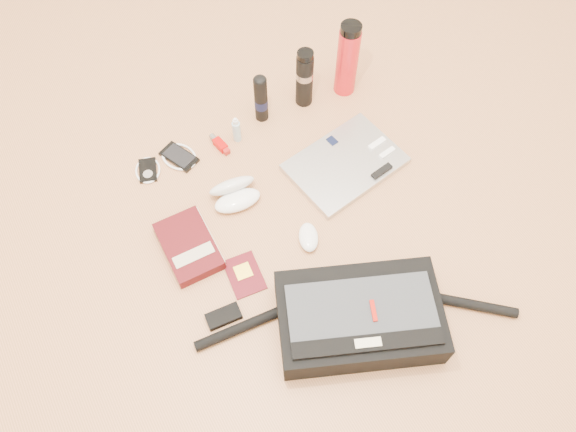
{
  "coord_description": "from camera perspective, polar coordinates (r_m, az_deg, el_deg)",
  "views": [
    {
      "loc": [
        -0.47,
        -0.66,
        1.51
      ],
      "look_at": [
        -0.05,
        0.07,
        0.06
      ],
      "focal_mm": 35.0,
      "sensor_mm": 36.0,
      "label": 1
    }
  ],
  "objects": [
    {
      "name": "sunglasses_case",
      "position": [
        1.76,
        -5.44,
        2.31
      ],
      "size": [
        0.16,
        0.14,
        0.09
      ],
      "rotation": [
        0.0,
        0.0,
        -0.12
      ],
      "color": "white",
      "rests_on": "ground"
    },
    {
      "name": "phone",
      "position": [
        1.89,
        -11.01,
        5.93
      ],
      "size": [
        0.13,
        0.14,
        0.01
      ],
      "rotation": [
        0.0,
        0.0,
        0.4
      ],
      "color": "black",
      "rests_on": "ground"
    },
    {
      "name": "passport",
      "position": [
        1.65,
        -4.45,
        -5.95
      ],
      "size": [
        0.11,
        0.14,
        0.01
      ],
      "rotation": [
        0.0,
        0.0,
        -0.12
      ],
      "color": "#4E0911",
      "rests_on": "ground"
    },
    {
      "name": "aerosol_can",
      "position": [
        1.9,
        -2.77,
        11.86
      ],
      "size": [
        0.06,
        0.06,
        0.19
      ],
      "rotation": [
        0.0,
        0.0,
        -0.41
      ],
      "color": "black",
      "rests_on": "ground"
    },
    {
      "name": "spray_bottle",
      "position": [
        1.88,
        -5.25,
        8.65
      ],
      "size": [
        0.03,
        0.03,
        0.1
      ],
      "rotation": [
        0.0,
        0.0,
        0.1
      ],
      "color": "#9EC2D0",
      "rests_on": "ground"
    },
    {
      "name": "ground",
      "position": [
        1.71,
        2.55,
        -2.1
      ],
      "size": [
        4.0,
        4.0,
        0.0
      ],
      "primitive_type": "plane",
      "color": "#BF7F4F",
      "rests_on": "ground"
    },
    {
      "name": "ipod",
      "position": [
        1.88,
        -14.05,
        4.53
      ],
      "size": [
        0.1,
        0.11,
        0.01
      ],
      "rotation": [
        0.0,
        0.0,
        -0.34
      ],
      "color": "black",
      "rests_on": "ground"
    },
    {
      "name": "messenger_bag",
      "position": [
        1.55,
        7.16,
        -10.18
      ],
      "size": [
        0.83,
        0.44,
        0.12
      ],
      "rotation": [
        0.0,
        0.0,
        -0.42
      ],
      "color": "black",
      "rests_on": "ground"
    },
    {
      "name": "mouse",
      "position": [
        1.69,
        2.09,
        -2.17
      ],
      "size": [
        0.09,
        0.11,
        0.03
      ],
      "rotation": [
        0.0,
        0.0,
        -0.43
      ],
      "color": "white",
      "rests_on": "ground"
    },
    {
      "name": "book",
      "position": [
        1.69,
        -9.99,
        -3.02
      ],
      "size": [
        0.15,
        0.23,
        0.04
      ],
      "rotation": [
        0.0,
        0.0,
        -0.04
      ],
      "color": "#42090D",
      "rests_on": "ground"
    },
    {
      "name": "inhaler",
      "position": [
        1.89,
        -6.96,
        7.27
      ],
      "size": [
        0.04,
        0.1,
        0.02
      ],
      "rotation": [
        0.0,
        0.0,
        0.17
      ],
      "color": "#B20503",
      "rests_on": "ground"
    },
    {
      "name": "thermos_red",
      "position": [
        1.97,
        6.05,
        15.53
      ],
      "size": [
        0.08,
        0.08,
        0.28
      ],
      "rotation": [
        0.0,
        0.0,
        -0.13
      ],
      "color": "red",
      "rests_on": "ground"
    },
    {
      "name": "thermos_black",
      "position": [
        1.94,
        1.69,
        13.84
      ],
      "size": [
        0.07,
        0.07,
        0.23
      ],
      "rotation": [
        0.0,
        0.0,
        -0.16
      ],
      "color": "black",
      "rests_on": "ground"
    },
    {
      "name": "laptop",
      "position": [
        1.84,
        5.88,
        5.3
      ],
      "size": [
        0.39,
        0.3,
        0.03
      ],
      "rotation": [
        0.0,
        0.0,
        0.15
      ],
      "color": "#B2B2B4",
      "rests_on": "ground"
    }
  ]
}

